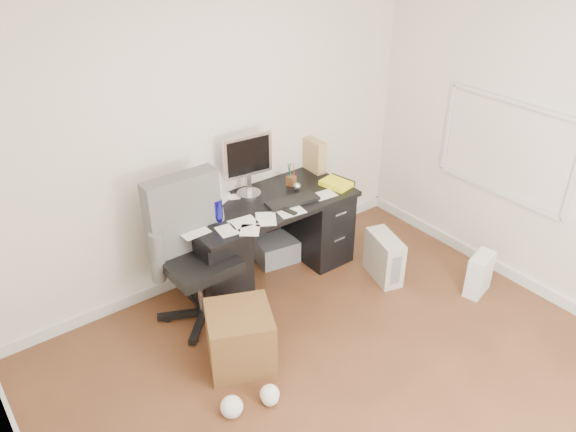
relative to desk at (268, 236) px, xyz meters
name	(u,v)px	position (x,y,z in m)	size (l,w,h in m)	color
ground	(374,405)	(-0.30, -1.65, -0.40)	(4.00, 4.00, 0.00)	#472916
room_shell	(398,183)	(-0.27, -1.62, 1.26)	(4.02, 4.02, 2.71)	beige
desk	(268,236)	(0.00, 0.00, 0.00)	(1.50, 0.70, 0.75)	black
loose_papers	(251,210)	(-0.20, -0.05, 0.35)	(1.10, 0.60, 0.00)	white
lcd_monitor	(248,165)	(-0.06, 0.19, 0.63)	(0.44, 0.25, 0.55)	#B3B3B8
keyboard	(293,201)	(0.15, -0.15, 0.36)	(0.45, 0.15, 0.03)	black
computer_mouse	(297,186)	(0.32, 0.01, 0.38)	(0.07, 0.07, 0.07)	#B3B3B8
travel_mug	(218,210)	(-0.49, -0.03, 0.44)	(0.08, 0.08, 0.18)	#191698
white_binder	(204,188)	(-0.46, 0.24, 0.52)	(0.13, 0.29, 0.33)	silver
magazine_file	(314,155)	(0.69, 0.24, 0.50)	(0.13, 0.26, 0.30)	#A78551
pen_cup	(291,174)	(0.34, 0.12, 0.45)	(0.09, 0.09, 0.21)	#533117
yellow_book	(337,183)	(0.65, -0.13, 0.37)	(0.20, 0.25, 0.04)	yellow
paper_remote	(291,211)	(0.05, -0.26, 0.36)	(0.22, 0.17, 0.02)	white
office_chair	(198,255)	(-0.76, -0.16, 0.20)	(0.67, 0.67, 1.19)	#494B49
pc_tower	(384,257)	(0.79, -0.64, -0.19)	(0.18, 0.42, 0.42)	beige
shopping_bag	(479,274)	(1.28, -1.29, -0.21)	(0.27, 0.20, 0.37)	silver
wicker_basket	(240,338)	(-0.79, -0.77, -0.17)	(0.45, 0.45, 0.45)	#513618
desk_printer	(276,250)	(0.19, 0.15, -0.29)	(0.37, 0.30, 0.22)	slate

